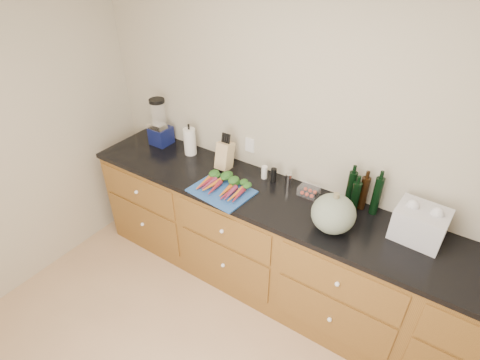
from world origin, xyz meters
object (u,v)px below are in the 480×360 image
Objects in this scene: cutting_board at (222,191)px; knife_block at (225,156)px; squash at (333,214)px; tomato_box at (309,191)px; carrots at (225,185)px; paper_towel at (190,142)px; blender_appliance at (160,125)px.

cutting_board is 0.37m from knife_block.
squash reaches higher than tomato_box.
knife_block is at bearing 125.44° from carrots.
squash is at bearing 0.91° from carrots.
cutting_board is 0.66m from paper_towel.
knife_block is at bearing 166.77° from squash.
carrots is 2.79× the size of tomato_box.
blender_appliance reaches higher than paper_towel.
paper_towel is 1.13m from tomato_box.
paper_towel is 0.39m from knife_block.
knife_block is at bearing -177.68° from tomato_box.
paper_towel is at bearing 150.52° from cutting_board.
paper_towel is (-1.41, 0.26, -0.01)m from squash.
cutting_board is 0.98m from blender_appliance.
carrots is 0.96m from blender_appliance.
tomato_box is (1.47, 0.01, -0.15)m from blender_appliance.
squash is (0.85, 0.06, 0.12)m from cutting_board.
squash is 1.44m from paper_towel.
cutting_board is at bearing -58.81° from knife_block.
squash is 1.28× the size of knife_block.
squash is 1.21× the size of paper_towel.
blender_appliance is 0.73m from knife_block.
carrots is 0.85m from squash.
cutting_board is 1.04× the size of blender_appliance.
knife_block is (-0.18, 0.30, 0.11)m from cutting_board.
paper_towel is at bearing 169.51° from squash.
squash is at bearing -43.41° from tomato_box.
carrots is at bearing 90.00° from cutting_board.
tomato_box is at bearing 0.48° from blender_appliance.
tomato_box is (0.56, 0.29, -0.00)m from carrots.
blender_appliance is 3.01× the size of tomato_box.
carrots is 1.39× the size of squash.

